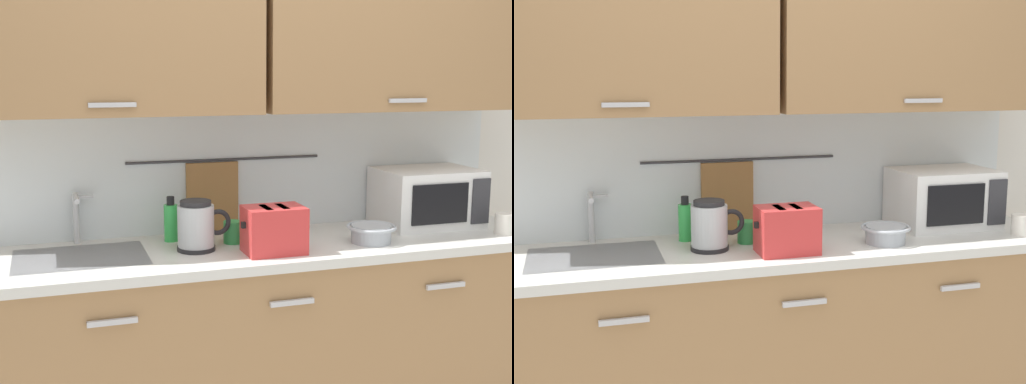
# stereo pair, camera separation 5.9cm
# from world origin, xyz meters

# --- Properties ---
(counter_unit) EXTENTS (2.53, 0.64, 0.90)m
(counter_unit) POSITION_xyz_m (-0.01, 0.30, 0.46)
(counter_unit) COLOR #997047
(counter_unit) RESTS_ON ground
(back_wall_assembly) EXTENTS (3.70, 0.41, 2.50)m
(back_wall_assembly) POSITION_xyz_m (-0.00, 0.53, 1.52)
(back_wall_assembly) COLOR silver
(back_wall_assembly) RESTS_ON ground
(sink_faucet) EXTENTS (0.09, 0.17, 0.22)m
(sink_faucet) POSITION_xyz_m (-0.77, 0.53, 1.04)
(sink_faucet) COLOR #B2B5BA
(sink_faucet) RESTS_ON counter_unit
(microwave) EXTENTS (0.46, 0.35, 0.27)m
(microwave) POSITION_xyz_m (0.84, 0.41, 1.04)
(microwave) COLOR white
(microwave) RESTS_ON counter_unit
(electric_kettle) EXTENTS (0.23, 0.16, 0.21)m
(electric_kettle) POSITION_xyz_m (-0.31, 0.28, 1.00)
(electric_kettle) COLOR black
(electric_kettle) RESTS_ON counter_unit
(dish_soap_bottle) EXTENTS (0.06, 0.06, 0.20)m
(dish_soap_bottle) POSITION_xyz_m (-0.38, 0.46, 0.99)
(dish_soap_bottle) COLOR green
(dish_soap_bottle) RESTS_ON counter_unit
(mug_near_sink) EXTENTS (0.12, 0.08, 0.09)m
(mug_near_sink) POSITION_xyz_m (-0.13, 0.35, 0.95)
(mug_near_sink) COLOR green
(mug_near_sink) RESTS_ON counter_unit
(mixing_bowl) EXTENTS (0.21, 0.21, 0.08)m
(mixing_bowl) POSITION_xyz_m (0.43, 0.18, 0.94)
(mixing_bowl) COLOR #A5ADB7
(mixing_bowl) RESTS_ON counter_unit
(toaster) EXTENTS (0.26, 0.17, 0.19)m
(toaster) POSITION_xyz_m (-0.02, 0.15, 1.00)
(toaster) COLOR red
(toaster) RESTS_ON counter_unit
(mug_by_kettle) EXTENTS (0.12, 0.08, 0.09)m
(mug_by_kettle) POSITION_xyz_m (1.07, 0.13, 0.95)
(mug_by_kettle) COLOR silver
(mug_by_kettle) RESTS_ON counter_unit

